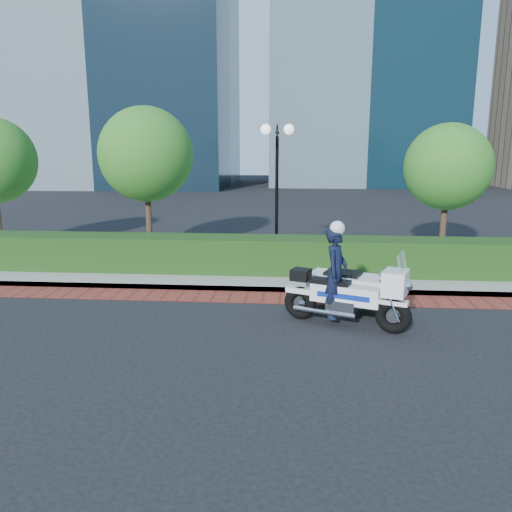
# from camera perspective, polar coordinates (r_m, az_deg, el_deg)

# --- Properties ---
(ground) EXTENTS (120.00, 120.00, 0.00)m
(ground) POSITION_cam_1_polar(r_m,az_deg,el_deg) (11.11, -4.02, -6.93)
(ground) COLOR black
(ground) RESTS_ON ground
(brick_strip) EXTENTS (60.00, 1.00, 0.01)m
(brick_strip) POSITION_cam_1_polar(r_m,az_deg,el_deg) (12.52, -2.99, -4.67)
(brick_strip) COLOR maroon
(brick_strip) RESTS_ON ground
(sidewalk) EXTENTS (60.00, 8.00, 0.15)m
(sidewalk) POSITION_cam_1_polar(r_m,az_deg,el_deg) (16.83, -0.97, -0.02)
(sidewalk) COLOR gray
(sidewalk) RESTS_ON ground
(hedge_main) EXTENTS (18.00, 1.20, 1.00)m
(hedge_main) POSITION_cam_1_polar(r_m,az_deg,el_deg) (14.38, -1.92, 0.20)
(hedge_main) COLOR black
(hedge_main) RESTS_ON sidewalk
(lamppost) EXTENTS (1.02, 0.70, 4.21)m
(lamppost) POSITION_cam_1_polar(r_m,az_deg,el_deg) (15.60, 2.41, 9.70)
(lamppost) COLOR black
(lamppost) RESTS_ON sidewalk
(tree_b) EXTENTS (3.20, 3.20, 4.89)m
(tree_b) POSITION_cam_1_polar(r_m,az_deg,el_deg) (17.63, -12.47, 11.26)
(tree_b) COLOR #332319
(tree_b) RESTS_ON sidewalk
(tree_c) EXTENTS (2.80, 2.80, 4.30)m
(tree_c) POSITION_cam_1_polar(r_m,az_deg,el_deg) (17.57, 21.08, 9.48)
(tree_c) COLOR #332319
(tree_c) RESTS_ON sidewalk
(police_motorcycle) EXTENTS (2.60, 2.40, 2.20)m
(police_motorcycle) POSITION_cam_1_polar(r_m,az_deg,el_deg) (10.86, 10.20, -3.38)
(police_motorcycle) COLOR black
(police_motorcycle) RESTS_ON ground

